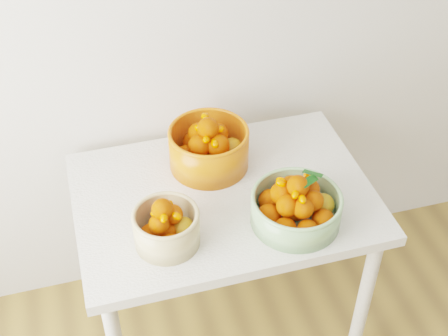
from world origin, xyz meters
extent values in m
cube|color=silver|center=(-0.29, 1.60, 0.73)|extent=(1.00, 0.70, 0.04)
cylinder|color=silver|center=(0.15, 1.31, 0.35)|extent=(0.05, 0.05, 0.71)
cylinder|color=silver|center=(-0.73, 1.89, 0.35)|extent=(0.05, 0.05, 0.71)
cylinder|color=silver|center=(0.15, 1.89, 0.35)|extent=(0.05, 0.05, 0.71)
cylinder|color=tan|center=(-0.51, 1.44, 0.81)|extent=(0.24, 0.24, 0.12)
torus|color=tan|center=(-0.51, 1.44, 0.87)|extent=(0.24, 0.24, 0.01)
sphere|color=#D1660C|center=(-0.46, 1.44, 0.80)|extent=(0.07, 0.07, 0.07)
sphere|color=#EB4000|center=(-0.51, 1.49, 0.80)|extent=(0.06, 0.06, 0.06)
sphere|color=#EB4000|center=(-0.57, 1.44, 0.80)|extent=(0.07, 0.07, 0.07)
sphere|color=#EB4000|center=(-0.51, 1.38, 0.80)|extent=(0.06, 0.06, 0.06)
sphere|color=#EB4000|center=(-0.51, 1.44, 0.80)|extent=(0.07, 0.07, 0.07)
sphere|color=#EB4000|center=(-0.49, 1.45, 0.85)|extent=(0.06, 0.06, 0.06)
sphere|color=#EB4000|center=(-0.54, 1.42, 0.85)|extent=(0.06, 0.06, 0.06)
sphere|color=#EB4000|center=(-0.52, 1.44, 0.89)|extent=(0.07, 0.07, 0.07)
ellipsoid|color=#FF5200|center=(-0.53, 1.39, 0.90)|extent=(0.03, 0.04, 0.02)
ellipsoid|color=#FF5200|center=(-0.51, 1.44, 0.88)|extent=(0.04, 0.03, 0.04)
ellipsoid|color=#FF5200|center=(-0.50, 1.47, 0.88)|extent=(0.04, 0.04, 0.03)
ellipsoid|color=#FF5200|center=(-0.48, 1.41, 0.88)|extent=(0.04, 0.04, 0.03)
ellipsoid|color=#FF5200|center=(-0.54, 1.44, 0.87)|extent=(0.04, 0.03, 0.03)
ellipsoid|color=#FF5200|center=(-0.52, 1.46, 0.87)|extent=(0.03, 0.04, 0.02)
cylinder|color=#81AB75|center=(-0.10, 1.41, 0.80)|extent=(0.34, 0.34, 0.10)
torus|color=#81AB75|center=(-0.10, 1.41, 0.85)|extent=(0.35, 0.35, 0.01)
sphere|color=#D1660C|center=(-0.01, 1.41, 0.80)|extent=(0.07, 0.07, 0.07)
sphere|color=#EB4000|center=(-0.04, 1.48, 0.80)|extent=(0.07, 0.07, 0.07)
sphere|color=#EB4000|center=(-0.10, 1.51, 0.80)|extent=(0.08, 0.08, 0.08)
sphere|color=#EB4000|center=(-0.17, 1.48, 0.80)|extent=(0.07, 0.07, 0.07)
sphere|color=#EB4000|center=(-0.19, 1.41, 0.80)|extent=(0.08, 0.08, 0.08)
sphere|color=#EB4000|center=(-0.16, 1.35, 0.80)|extent=(0.07, 0.07, 0.07)
sphere|color=#EB4000|center=(-0.10, 1.32, 0.80)|extent=(0.07, 0.07, 0.07)
sphere|color=#EB4000|center=(-0.03, 1.35, 0.80)|extent=(0.07, 0.07, 0.07)
sphere|color=#EB4000|center=(-0.10, 1.41, 0.80)|extent=(0.07, 0.07, 0.07)
sphere|color=#EB4000|center=(-0.06, 1.44, 0.85)|extent=(0.07, 0.07, 0.07)
sphere|color=#EB4000|center=(-0.10, 1.46, 0.85)|extent=(0.07, 0.07, 0.07)
sphere|color=#EB4000|center=(-0.14, 1.44, 0.85)|extent=(0.07, 0.07, 0.07)
sphere|color=#EB4000|center=(-0.14, 1.39, 0.85)|extent=(0.07, 0.07, 0.07)
sphere|color=#EB4000|center=(-0.10, 1.36, 0.85)|extent=(0.07, 0.07, 0.07)
sphere|color=#EB4000|center=(-0.06, 1.39, 0.85)|extent=(0.07, 0.07, 0.07)
sphere|color=#EB4000|center=(-0.10, 1.41, 0.90)|extent=(0.07, 0.07, 0.07)
ellipsoid|color=#FF5200|center=(-0.10, 1.42, 0.89)|extent=(0.04, 0.04, 0.04)
ellipsoid|color=#FF5200|center=(-0.04, 1.44, 0.89)|extent=(0.04, 0.04, 0.03)
ellipsoid|color=#FF5200|center=(-0.10, 1.41, 0.88)|extent=(0.04, 0.04, 0.04)
ellipsoid|color=#FF5200|center=(-0.14, 1.46, 0.89)|extent=(0.04, 0.05, 0.03)
ellipsoid|color=#FF5200|center=(-0.09, 1.46, 0.89)|extent=(0.03, 0.04, 0.03)
ellipsoid|color=#FF5200|center=(-0.13, 1.46, 0.88)|extent=(0.04, 0.05, 0.03)
ellipsoid|color=#FF5200|center=(-0.15, 1.45, 0.89)|extent=(0.04, 0.04, 0.03)
ellipsoid|color=#FF5200|center=(-0.11, 1.40, 0.89)|extent=(0.04, 0.04, 0.03)
ellipsoid|color=#FF5200|center=(-0.09, 1.41, 0.87)|extent=(0.04, 0.04, 0.03)
ellipsoid|color=#FF5200|center=(-0.10, 1.41, 0.88)|extent=(0.05, 0.04, 0.04)
ellipsoid|color=#FF5200|center=(-0.12, 1.38, 0.90)|extent=(0.04, 0.04, 0.03)
ellipsoid|color=#FF5200|center=(-0.05, 1.46, 0.89)|extent=(0.04, 0.05, 0.04)
ellipsoid|color=#FF5200|center=(-0.11, 1.36, 0.90)|extent=(0.03, 0.04, 0.03)
cylinder|color=#E25913|center=(-0.30, 1.76, 0.82)|extent=(0.36, 0.36, 0.14)
torus|color=#E25913|center=(-0.30, 1.76, 0.89)|extent=(0.36, 0.36, 0.01)
sphere|color=#D1660C|center=(-0.21, 1.76, 0.80)|extent=(0.08, 0.08, 0.08)
sphere|color=#EB4000|center=(-0.26, 1.83, 0.80)|extent=(0.08, 0.08, 0.08)
sphere|color=#EB4000|center=(-0.33, 1.83, 0.80)|extent=(0.08, 0.08, 0.08)
sphere|color=#EB4000|center=(-0.38, 1.76, 0.80)|extent=(0.08, 0.08, 0.08)
sphere|color=#EB4000|center=(-0.33, 1.68, 0.80)|extent=(0.08, 0.08, 0.08)
sphere|color=#EB4000|center=(-0.26, 1.68, 0.80)|extent=(0.08, 0.08, 0.08)
sphere|color=#EB4000|center=(-0.30, 1.76, 0.80)|extent=(0.08, 0.08, 0.08)
sphere|color=#EB4000|center=(-0.26, 1.78, 0.86)|extent=(0.07, 0.07, 0.07)
sphere|color=#EB4000|center=(-0.32, 1.80, 0.86)|extent=(0.08, 0.08, 0.08)
sphere|color=#EB4000|center=(-0.33, 1.73, 0.86)|extent=(0.08, 0.08, 0.08)
sphere|color=#EB4000|center=(-0.27, 1.72, 0.86)|extent=(0.08, 0.08, 0.08)
sphere|color=#EB4000|center=(-0.30, 1.75, 0.91)|extent=(0.08, 0.08, 0.08)
ellipsoid|color=#FF5200|center=(-0.29, 1.78, 0.91)|extent=(0.04, 0.05, 0.03)
ellipsoid|color=#FF5200|center=(-0.28, 1.77, 0.88)|extent=(0.05, 0.05, 0.03)
ellipsoid|color=#FF5200|center=(-0.26, 1.75, 0.91)|extent=(0.04, 0.04, 0.03)
ellipsoid|color=#FF5200|center=(-0.28, 1.76, 0.90)|extent=(0.05, 0.04, 0.04)
ellipsoid|color=#FF5200|center=(-0.30, 1.76, 0.91)|extent=(0.05, 0.05, 0.04)
ellipsoid|color=#FF5200|center=(-0.32, 1.77, 0.90)|extent=(0.05, 0.05, 0.04)
ellipsoid|color=#FF5200|center=(-0.32, 1.71, 0.90)|extent=(0.04, 0.05, 0.04)
ellipsoid|color=#FF5200|center=(-0.29, 1.81, 0.89)|extent=(0.03, 0.04, 0.03)
ellipsoid|color=#FF5200|center=(-0.26, 1.79, 0.89)|extent=(0.05, 0.05, 0.03)
ellipsoid|color=#FF5200|center=(-0.32, 1.77, 0.90)|extent=(0.05, 0.05, 0.04)
ellipsoid|color=#FF5200|center=(-0.29, 1.75, 0.92)|extent=(0.05, 0.04, 0.03)
ellipsoid|color=#FF5200|center=(-0.29, 1.81, 0.92)|extent=(0.03, 0.04, 0.03)
ellipsoid|color=#FF5200|center=(-0.29, 1.70, 0.89)|extent=(0.03, 0.04, 0.04)
camera|label=1|loc=(-0.70, 0.12, 2.19)|focal=50.00mm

